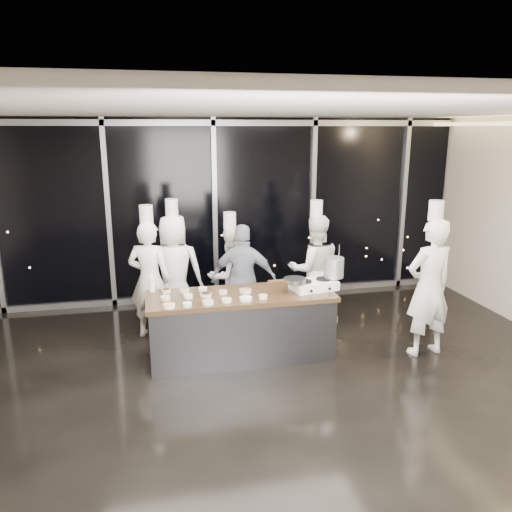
{
  "coord_description": "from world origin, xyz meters",
  "views": [
    {
      "loc": [
        -1.11,
        -5.23,
        3.02
      ],
      "look_at": [
        0.27,
        1.2,
        1.33
      ],
      "focal_mm": 35.0,
      "sensor_mm": 36.0,
      "label": 1
    }
  ],
  "objects_px": {
    "frying_pan": "(294,280)",
    "chef_side": "(429,286)",
    "stock_pot": "(334,267)",
    "demo_counter": "(241,326)",
    "chef_far_left": "(150,279)",
    "chef_center": "(230,275)",
    "stove": "(314,285)",
    "guest": "(244,279)",
    "chef_right": "(315,269)",
    "chef_left": "(174,270)"
  },
  "relations": [
    {
      "from": "demo_counter",
      "to": "chef_center",
      "type": "distance_m",
      "value": 1.28
    },
    {
      "from": "chef_center",
      "to": "guest",
      "type": "height_order",
      "value": "chef_center"
    },
    {
      "from": "stock_pot",
      "to": "frying_pan",
      "type": "bearing_deg",
      "value": -169.34
    },
    {
      "from": "chef_left",
      "to": "chef_center",
      "type": "bearing_deg",
      "value": -177.88
    },
    {
      "from": "frying_pan",
      "to": "chef_center",
      "type": "bearing_deg",
      "value": 106.8
    },
    {
      "from": "chef_side",
      "to": "chef_center",
      "type": "bearing_deg",
      "value": -41.95
    },
    {
      "from": "chef_right",
      "to": "stove",
      "type": "bearing_deg",
      "value": 74.73
    },
    {
      "from": "chef_center",
      "to": "guest",
      "type": "relative_size",
      "value": 1.08
    },
    {
      "from": "chef_far_left",
      "to": "chef_left",
      "type": "distance_m",
      "value": 0.52
    },
    {
      "from": "stock_pot",
      "to": "chef_center",
      "type": "relative_size",
      "value": 0.15
    },
    {
      "from": "chef_far_left",
      "to": "chef_center",
      "type": "distance_m",
      "value": 1.26
    },
    {
      "from": "stove",
      "to": "frying_pan",
      "type": "xyz_separation_m",
      "value": [
        -0.29,
        -0.06,
        0.1
      ]
    },
    {
      "from": "guest",
      "to": "stove",
      "type": "bearing_deg",
      "value": 148.69
    },
    {
      "from": "stock_pot",
      "to": "chef_side",
      "type": "relative_size",
      "value": 0.13
    },
    {
      "from": "demo_counter",
      "to": "stock_pot",
      "type": "distance_m",
      "value": 1.49
    },
    {
      "from": "stove",
      "to": "chef_far_left",
      "type": "bearing_deg",
      "value": 145.92
    },
    {
      "from": "frying_pan",
      "to": "chef_far_left",
      "type": "height_order",
      "value": "chef_far_left"
    },
    {
      "from": "frying_pan",
      "to": "chef_side",
      "type": "distance_m",
      "value": 1.82
    },
    {
      "from": "demo_counter",
      "to": "stove",
      "type": "distance_m",
      "value": 1.12
    },
    {
      "from": "frying_pan",
      "to": "guest",
      "type": "relative_size",
      "value": 0.32
    },
    {
      "from": "frying_pan",
      "to": "chef_left",
      "type": "bearing_deg",
      "value": 127.39
    },
    {
      "from": "frying_pan",
      "to": "chef_right",
      "type": "bearing_deg",
      "value": 49.61
    },
    {
      "from": "chef_center",
      "to": "stock_pot",
      "type": "bearing_deg",
      "value": 115.3
    },
    {
      "from": "stock_pot",
      "to": "chef_side",
      "type": "xyz_separation_m",
      "value": [
        1.19,
        -0.44,
        -0.22
      ]
    },
    {
      "from": "demo_counter",
      "to": "chef_far_left",
      "type": "bearing_deg",
      "value": 140.04
    },
    {
      "from": "chef_center",
      "to": "chef_right",
      "type": "relative_size",
      "value": 0.91
    },
    {
      "from": "chef_side",
      "to": "frying_pan",
      "type": "bearing_deg",
      "value": -18.36
    },
    {
      "from": "demo_counter",
      "to": "stock_pot",
      "type": "height_order",
      "value": "stock_pot"
    },
    {
      "from": "demo_counter",
      "to": "chef_center",
      "type": "height_order",
      "value": "chef_center"
    },
    {
      "from": "demo_counter",
      "to": "chef_far_left",
      "type": "relative_size",
      "value": 1.25
    },
    {
      "from": "stove",
      "to": "chef_side",
      "type": "xyz_separation_m",
      "value": [
        1.49,
        -0.38,
        -0.0
      ]
    },
    {
      "from": "frying_pan",
      "to": "guest",
      "type": "bearing_deg",
      "value": 109.04
    },
    {
      "from": "chef_side",
      "to": "demo_counter",
      "type": "bearing_deg",
      "value": -17.12
    },
    {
      "from": "frying_pan",
      "to": "chef_center",
      "type": "relative_size",
      "value": 0.3
    },
    {
      "from": "stove",
      "to": "frying_pan",
      "type": "distance_m",
      "value": 0.32
    },
    {
      "from": "chef_side",
      "to": "chef_left",
      "type": "bearing_deg",
      "value": -35.84
    },
    {
      "from": "chef_side",
      "to": "guest",
      "type": "bearing_deg",
      "value": -36.79
    },
    {
      "from": "chef_side",
      "to": "chef_right",
      "type": "bearing_deg",
      "value": -59.58
    },
    {
      "from": "chef_left",
      "to": "chef_far_left",
      "type": "bearing_deg",
      "value": 52.4
    },
    {
      "from": "guest",
      "to": "chef_far_left",
      "type": "bearing_deg",
      "value": 11.26
    },
    {
      "from": "chef_center",
      "to": "demo_counter",
      "type": "bearing_deg",
      "value": 66.55
    },
    {
      "from": "chef_center",
      "to": "chef_side",
      "type": "bearing_deg",
      "value": 125.43
    },
    {
      "from": "chef_far_left",
      "to": "chef_left",
      "type": "relative_size",
      "value": 0.99
    },
    {
      "from": "stock_pot",
      "to": "chef_left",
      "type": "height_order",
      "value": "chef_left"
    },
    {
      "from": "chef_right",
      "to": "frying_pan",
      "type": "bearing_deg",
      "value": 63.03
    },
    {
      "from": "stock_pot",
      "to": "guest",
      "type": "xyz_separation_m",
      "value": [
        -1.1,
        0.82,
        -0.35
      ]
    },
    {
      "from": "chef_left",
      "to": "chef_right",
      "type": "height_order",
      "value": "chef_left"
    },
    {
      "from": "chef_right",
      "to": "demo_counter",
      "type": "bearing_deg",
      "value": 40.86
    },
    {
      "from": "guest",
      "to": "frying_pan",
      "type": "bearing_deg",
      "value": 134.75
    },
    {
      "from": "chef_far_left",
      "to": "chef_center",
      "type": "xyz_separation_m",
      "value": [
        1.23,
        0.26,
        -0.1
      ]
    }
  ]
}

